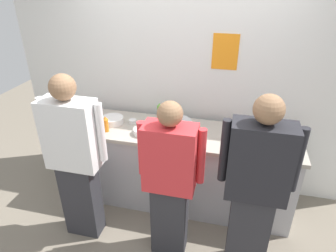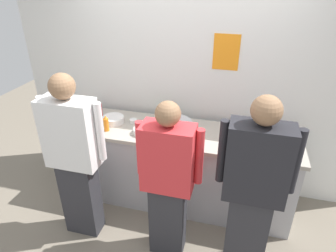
# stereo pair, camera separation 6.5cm
# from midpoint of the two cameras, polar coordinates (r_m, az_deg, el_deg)

# --- Properties ---
(ground_plane) EXTENTS (9.00, 9.00, 0.00)m
(ground_plane) POSITION_cam_midpoint_polar(r_m,az_deg,el_deg) (3.46, -0.48, -17.46)
(ground_plane) COLOR slate
(wall_back) EXTENTS (4.05, 0.11, 2.66)m
(wall_back) POSITION_cam_midpoint_polar(r_m,az_deg,el_deg) (3.44, 2.89, 8.66)
(wall_back) COLOR silver
(wall_back) RESTS_ON ground
(prep_counter) EXTENTS (2.58, 0.68, 0.93)m
(prep_counter) POSITION_cam_midpoint_polar(r_m,az_deg,el_deg) (3.42, 0.99, -7.75)
(prep_counter) COLOR #B2B2B7
(prep_counter) RESTS_ON ground
(chef_near_left) EXTENTS (0.62, 0.24, 1.72)m
(chef_near_left) POSITION_cam_midpoint_polar(r_m,az_deg,el_deg) (2.91, -18.05, -5.81)
(chef_near_left) COLOR #2D2D33
(chef_near_left) RESTS_ON ground
(chef_center) EXTENTS (0.58, 0.24, 1.58)m
(chef_center) POSITION_cam_midpoint_polar(r_m,az_deg,el_deg) (2.63, -0.37, -10.36)
(chef_center) COLOR #2D2D33
(chef_center) RESTS_ON ground
(chef_far_right) EXTENTS (0.62, 0.24, 1.71)m
(chef_far_right) POSITION_cam_midpoint_polar(r_m,az_deg,el_deg) (2.53, 15.70, -11.24)
(chef_far_right) COLOR #2D2D33
(chef_far_right) RESTS_ON ground
(plate_stack_front) EXTENTS (0.24, 0.24, 0.07)m
(plate_stack_front) POSITION_cam_midpoint_polar(r_m,az_deg,el_deg) (3.39, -11.13, 1.10)
(plate_stack_front) COLOR white
(plate_stack_front) RESTS_ON prep_counter
(plate_stack_rear) EXTENTS (0.21, 0.21, 0.06)m
(plate_stack_rear) POSITION_cam_midpoint_polar(r_m,az_deg,el_deg) (3.12, -5.38, -0.98)
(plate_stack_rear) COLOR white
(plate_stack_rear) RESTS_ON prep_counter
(mixing_bowl_steel) EXTENTS (0.36, 0.36, 0.11)m
(mixing_bowl_steel) POSITION_cam_midpoint_polar(r_m,az_deg,el_deg) (3.17, 0.78, 0.10)
(mixing_bowl_steel) COLOR #B7BABF
(mixing_bowl_steel) RESTS_ON prep_counter
(sheet_tray) EXTENTS (0.47, 0.36, 0.02)m
(sheet_tray) POSITION_cam_midpoint_polar(r_m,az_deg,el_deg) (3.12, 16.00, -2.46)
(sheet_tray) COLOR #B7BABF
(sheet_tray) RESTS_ON prep_counter
(squeeze_bottle_primary) EXTENTS (0.06, 0.06, 0.18)m
(squeeze_bottle_primary) POSITION_cam_midpoint_polar(r_m,az_deg,el_deg) (3.21, -12.42, 0.33)
(squeeze_bottle_primary) COLOR orange
(squeeze_bottle_primary) RESTS_ON prep_counter
(squeeze_bottle_secondary) EXTENTS (0.05, 0.05, 0.21)m
(squeeze_bottle_secondary) POSITION_cam_midpoint_polar(r_m,az_deg,el_deg) (3.38, -2.20, 2.74)
(squeeze_bottle_secondary) COLOR #56A333
(squeeze_bottle_secondary) RESTS_ON prep_counter
(squeeze_bottle_spare) EXTENTS (0.06, 0.06, 0.20)m
(squeeze_bottle_spare) POSITION_cam_midpoint_polar(r_m,az_deg,el_deg) (3.51, -13.72, 2.93)
(squeeze_bottle_spare) COLOR red
(squeeze_bottle_spare) RESTS_ON prep_counter
(ramekin_red_sauce) EXTENTS (0.09, 0.09, 0.04)m
(ramekin_red_sauce) POSITION_cam_midpoint_polar(r_m,az_deg,el_deg) (3.36, -7.33, 0.94)
(ramekin_red_sauce) COLOR white
(ramekin_red_sauce) RESTS_ON prep_counter
(ramekin_yellow_sauce) EXTENTS (0.10, 0.10, 0.05)m
(ramekin_yellow_sauce) POSITION_cam_midpoint_polar(r_m,az_deg,el_deg) (3.68, -14.49, 2.73)
(ramekin_yellow_sauce) COLOR white
(ramekin_yellow_sauce) RESTS_ON prep_counter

